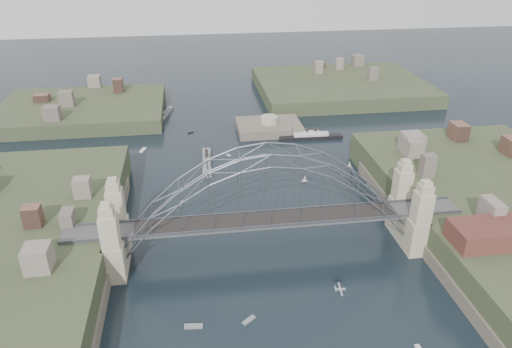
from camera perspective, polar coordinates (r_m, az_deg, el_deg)
The scene contains 21 objects.
ground at distance 106.88m, azimuth 1.38°, elevation -9.13°, with size 500.00×500.00×0.00m, color black.
bridge at distance 100.14m, azimuth 1.46°, elevation -3.42°, with size 84.00×13.80×24.60m.
shore_east at distance 127.10m, azimuth 27.93°, elevation -5.21°, with size 50.50×90.00×12.00m.
headland_nw at distance 194.90m, azimuth -19.72°, elevation 6.61°, with size 60.00×45.00×9.00m, color #364027.
headland_ne at distance 214.84m, azimuth 9.92°, elevation 9.66°, with size 70.00×55.00×9.50m, color #364027.
fort_island at distance 169.70m, azimuth 1.54°, elevation 5.00°, with size 22.00×16.00×9.40m.
wharf_shed at distance 106.35m, azimuth 27.05°, elevation -6.20°, with size 20.00×8.00×4.00m, color #592D26.
finger_pier at distance 100.08m, azimuth 27.86°, elevation -15.27°, with size 4.00×22.00×1.40m, color #4A4A4C.
naval_cruiser_near at distance 145.47m, azimuth -5.83°, elevation 1.50°, with size 3.26×18.67×5.58m.
naval_cruiser_far at distance 188.18m, azimuth -10.57°, elevation 7.13°, with size 5.30×13.96×4.70m.
ocean_liner at distance 163.62m, azimuth 6.50°, elevation 4.41°, with size 21.39×3.47×5.23m.
aeroplane at distance 86.46m, azimuth 9.80°, elevation -13.24°, with size 1.90×3.50×0.51m.
small_boat_a at distance 125.27m, azimuth -8.83°, elevation -3.43°, with size 1.26×2.41×1.43m.
small_boat_b at distance 134.95m, azimuth 5.78°, elevation -0.56°, with size 1.84×1.15×2.38m.
small_boat_c at distance 90.58m, azimuth -0.85°, elevation -16.89°, with size 2.69×2.41×0.45m.
small_boat_d at distance 144.91m, azimuth 10.99°, elevation 1.03°, with size 1.74×2.33×2.38m.
small_boat_e at distance 158.16m, azimuth -13.21°, elevation 2.77°, with size 2.20×3.84×0.45m.
small_boat_f at distance 150.56m, azimuth -3.28°, elevation 2.22°, with size 1.39×1.50×0.45m.
small_boat_h at distance 169.27m, azimuth -7.74°, elevation 4.87°, with size 2.03×1.66×0.45m.
small_boat_i at distance 120.87m, azimuth 12.36°, elevation -4.69°, with size 2.36×2.61×2.38m.
small_boat_j at distance 90.18m, azimuth -7.38°, elevation -17.42°, with size 3.39×1.43×0.45m.
Camera 1 is at (-14.74, -85.24, 62.76)m, focal length 33.87 mm.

